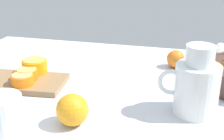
{
  "coord_description": "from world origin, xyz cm",
  "views": [
    {
      "loc": [
        19.92,
        -84.62,
        41.67
      ],
      "look_at": [
        -1.95,
        0.75,
        6.42
      ],
      "focal_mm": 48.39,
      "sensor_mm": 36.0,
      "label": 1
    }
  ],
  "objects_px": {
    "juice_glass": "(3,124)",
    "loose_orange_0": "(176,59)",
    "loose_orange_1": "(72,110)",
    "orange_half_2": "(27,74)",
    "cutting_board": "(25,82)",
    "orange_half_0": "(22,79)",
    "juice_pitcher": "(196,89)",
    "orange_half_1": "(35,66)"
  },
  "relations": [
    {
      "from": "juice_glass",
      "to": "cutting_board",
      "type": "relative_size",
      "value": 0.45
    },
    {
      "from": "loose_orange_1",
      "to": "orange_half_2",
      "type": "bearing_deg",
      "value": 140.39
    },
    {
      "from": "cutting_board",
      "to": "orange_half_1",
      "type": "bearing_deg",
      "value": 88.29
    },
    {
      "from": "juice_pitcher",
      "to": "juice_glass",
      "type": "xyz_separation_m",
      "value": [
        -0.42,
        -0.25,
        -0.02
      ]
    },
    {
      "from": "juice_glass",
      "to": "loose_orange_0",
      "type": "distance_m",
      "value": 0.69
    },
    {
      "from": "cutting_board",
      "to": "loose_orange_1",
      "type": "bearing_deg",
      "value": -37.87
    },
    {
      "from": "juice_pitcher",
      "to": "loose_orange_1",
      "type": "relative_size",
      "value": 2.38
    },
    {
      "from": "orange_half_0",
      "to": "orange_half_2",
      "type": "relative_size",
      "value": 1.0
    },
    {
      "from": "orange_half_2",
      "to": "loose_orange_0",
      "type": "relative_size",
      "value": 1.07
    },
    {
      "from": "juice_pitcher",
      "to": "loose_orange_0",
      "type": "relative_size",
      "value": 2.96
    },
    {
      "from": "orange_half_0",
      "to": "orange_half_2",
      "type": "xyz_separation_m",
      "value": [
        -0.01,
        0.04,
        0.0
      ]
    },
    {
      "from": "loose_orange_1",
      "to": "orange_half_0",
      "type": "bearing_deg",
      "value": 146.11
    },
    {
      "from": "juice_pitcher",
      "to": "loose_orange_0",
      "type": "xyz_separation_m",
      "value": [
        -0.07,
        0.34,
        -0.04
      ]
    },
    {
      "from": "loose_orange_0",
      "to": "orange_half_1",
      "type": "bearing_deg",
      "value": -154.97
    },
    {
      "from": "orange_half_0",
      "to": "loose_orange_1",
      "type": "height_order",
      "value": "loose_orange_1"
    },
    {
      "from": "orange_half_0",
      "to": "orange_half_2",
      "type": "height_order",
      "value": "orange_half_2"
    },
    {
      "from": "cutting_board",
      "to": "loose_orange_1",
      "type": "relative_size",
      "value": 3.12
    },
    {
      "from": "cutting_board",
      "to": "loose_orange_0",
      "type": "bearing_deg",
      "value": 31.45
    },
    {
      "from": "loose_orange_0",
      "to": "loose_orange_1",
      "type": "relative_size",
      "value": 0.8
    },
    {
      "from": "juice_pitcher",
      "to": "orange_half_2",
      "type": "height_order",
      "value": "juice_pitcher"
    },
    {
      "from": "juice_pitcher",
      "to": "loose_orange_0",
      "type": "bearing_deg",
      "value": 101.79
    },
    {
      "from": "orange_half_1",
      "to": "orange_half_2",
      "type": "bearing_deg",
      "value": -86.13
    },
    {
      "from": "orange_half_2",
      "to": "loose_orange_1",
      "type": "relative_size",
      "value": 0.86
    },
    {
      "from": "orange_half_2",
      "to": "loose_orange_1",
      "type": "height_order",
      "value": "loose_orange_1"
    },
    {
      "from": "loose_orange_1",
      "to": "orange_half_1",
      "type": "bearing_deg",
      "value": 132.99
    },
    {
      "from": "juice_glass",
      "to": "orange_half_2",
      "type": "xyz_separation_m",
      "value": [
        -0.11,
        0.31,
        -0.01
      ]
    },
    {
      "from": "juice_glass",
      "to": "cutting_board",
      "type": "distance_m",
      "value": 0.33
    },
    {
      "from": "orange_half_0",
      "to": "loose_orange_1",
      "type": "bearing_deg",
      "value": -33.89
    },
    {
      "from": "juice_pitcher",
      "to": "juice_glass",
      "type": "relative_size",
      "value": 1.67
    },
    {
      "from": "juice_pitcher",
      "to": "orange_half_0",
      "type": "height_order",
      "value": "juice_pitcher"
    },
    {
      "from": "juice_glass",
      "to": "loose_orange_0",
      "type": "height_order",
      "value": "juice_glass"
    },
    {
      "from": "cutting_board",
      "to": "loose_orange_1",
      "type": "xyz_separation_m",
      "value": [
        0.24,
        -0.19,
        0.03
      ]
    },
    {
      "from": "orange_half_2",
      "to": "orange_half_0",
      "type": "bearing_deg",
      "value": -80.5
    },
    {
      "from": "cutting_board",
      "to": "loose_orange_0",
      "type": "relative_size",
      "value": 3.88
    },
    {
      "from": "juice_glass",
      "to": "orange_half_1",
      "type": "relative_size",
      "value": 1.38
    },
    {
      "from": "cutting_board",
      "to": "orange_half_0",
      "type": "relative_size",
      "value": 3.61
    },
    {
      "from": "juice_glass",
      "to": "orange_half_0",
      "type": "bearing_deg",
      "value": 111.72
    },
    {
      "from": "orange_half_1",
      "to": "orange_half_2",
      "type": "relative_size",
      "value": 1.19
    },
    {
      "from": "cutting_board",
      "to": "loose_orange_0",
      "type": "distance_m",
      "value": 0.55
    },
    {
      "from": "orange_half_0",
      "to": "orange_half_1",
      "type": "height_order",
      "value": "orange_half_1"
    },
    {
      "from": "juice_pitcher",
      "to": "loose_orange_1",
      "type": "distance_m",
      "value": 0.33
    },
    {
      "from": "orange_half_1",
      "to": "loose_orange_0",
      "type": "distance_m",
      "value": 0.52
    }
  ]
}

